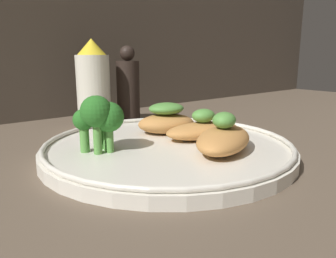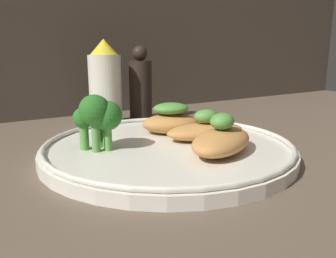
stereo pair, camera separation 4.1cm
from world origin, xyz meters
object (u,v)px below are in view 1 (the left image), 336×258
at_px(sauce_bottle, 93,85).
at_px(broccoli_bunch, 101,118).
at_px(pepper_grinder, 128,88).
at_px(plate, 168,147).

bearing_deg(sauce_bottle, broccoli_bunch, -114.63).
xyz_separation_m(broccoli_bunch, sauce_bottle, (0.09, 0.19, 0.02)).
relative_size(broccoli_bunch, pepper_grinder, 0.47).
bearing_deg(pepper_grinder, broccoli_bunch, -129.62).
distance_m(sauce_bottle, pepper_grinder, 0.07).
height_order(broccoli_bunch, sauce_bottle, sauce_bottle).
distance_m(broccoli_bunch, sauce_bottle, 0.21).
bearing_deg(broccoli_bunch, plate, -17.36).
relative_size(sauce_bottle, pepper_grinder, 1.07).
xyz_separation_m(plate, pepper_grinder, (0.08, 0.22, 0.05)).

